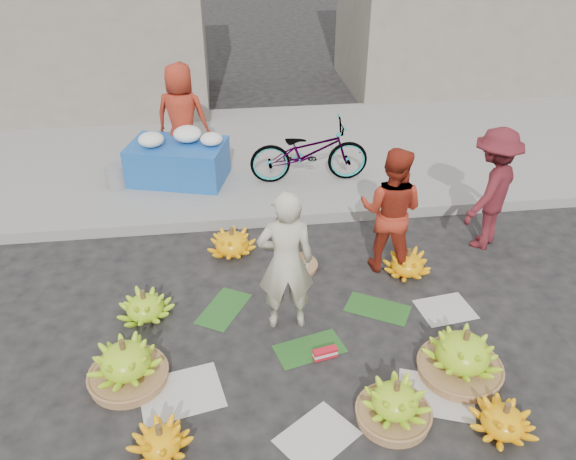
{
  "coord_description": "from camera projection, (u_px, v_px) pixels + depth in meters",
  "views": [
    {
      "loc": [
        -0.8,
        -4.1,
        3.79
      ],
      "look_at": [
        -0.18,
        0.85,
        0.7
      ],
      "focal_mm": 35.0,
      "sensor_mm": 36.0,
      "label": 1
    }
  ],
  "objects": [
    {
      "name": "building_left",
      "position": [
        34.0,
        0.0,
        10.14
      ],
      "size": [
        6.0,
        3.0,
        4.0
      ],
      "primitive_type": "cube",
      "color": "gray",
      "rests_on": "sidewalk"
    },
    {
      "name": "banana_bunch_2",
      "position": [
        395.0,
        403.0,
        4.57
      ],
      "size": [
        0.68,
        0.68,
        0.43
      ],
      "rotation": [
        0.0,
        0.0,
        -0.38
      ],
      "color": "#8F603C",
      "rests_on": "ground"
    },
    {
      "name": "banana_bunch_1",
      "position": [
        161.0,
        441.0,
        4.33
      ],
      "size": [
        0.5,
        0.5,
        0.29
      ],
      "rotation": [
        0.0,
        0.0,
        -0.13
      ],
      "color": "#FFB30C",
      "rests_on": "ground"
    },
    {
      "name": "banana_bunch_6",
      "position": [
        145.0,
        306.0,
        5.68
      ],
      "size": [
        0.55,
        0.55,
        0.33
      ],
      "rotation": [
        0.0,
        0.0,
        0.05
      ],
      "color": "#85C71C",
      "rests_on": "ground"
    },
    {
      "name": "grey_bucket",
      "position": [
        116.0,
        177.0,
        7.87
      ],
      "size": [
        0.29,
        0.29,
        0.33
      ],
      "primitive_type": "cylinder",
      "color": "gray",
      "rests_on": "sidewalk"
    },
    {
      "name": "banana_bunch_3",
      "position": [
        504.0,
        420.0,
        4.49
      ],
      "size": [
        0.61,
        0.61,
        0.32
      ],
      "rotation": [
        0.0,
        0.0,
        -0.31
      ],
      "color": "#FFB30C",
      "rests_on": "ground"
    },
    {
      "name": "bicycle",
      "position": [
        309.0,
        152.0,
        7.93
      ],
      "size": [
        0.62,
        1.69,
        0.89
      ],
      "primitive_type": "imported",
      "rotation": [
        0.0,
        0.0,
        1.55
      ],
      "color": "gray",
      "rests_on": "sidewalk"
    },
    {
      "name": "banana_bunch_4",
      "position": [
        462.0,
        355.0,
        4.99
      ],
      "size": [
        0.75,
        0.75,
        0.5
      ],
      "rotation": [
        0.0,
        0.0,
        -0.04
      ],
      "color": "#8F603C",
      "rests_on": "ground"
    },
    {
      "name": "banana_bunch_0",
      "position": [
        126.0,
        363.0,
        4.92
      ],
      "size": [
        0.69,
        0.69,
        0.47
      ],
      "rotation": [
        0.0,
        0.0,
        0.02
      ],
      "color": "#8F603C",
      "rests_on": "ground"
    },
    {
      "name": "basket_spare",
      "position": [
        297.0,
        266.0,
        6.48
      ],
      "size": [
        0.52,
        0.52,
        0.05
      ],
      "primitive_type": "cylinder",
      "rotation": [
        0.0,
        0.0,
        -0.13
      ],
      "color": "#8F603C",
      "rests_on": "ground"
    },
    {
      "name": "flower_table",
      "position": [
        179.0,
        159.0,
        8.01
      ],
      "size": [
        1.5,
        1.16,
        0.77
      ],
      "rotation": [
        0.0,
        0.0,
        -0.28
      ],
      "color": "#194EA2",
      "rests_on": "sidewalk"
    },
    {
      "name": "vendor_red",
      "position": [
        391.0,
        211.0,
        6.14
      ],
      "size": [
        0.9,
        0.84,
        1.48
      ],
      "primitive_type": "imported",
      "rotation": [
        0.0,
        0.0,
        2.63
      ],
      "color": "#B3331B",
      "rests_on": "ground"
    },
    {
      "name": "banana_bunch_7",
      "position": [
        232.0,
        242.0,
        6.67
      ],
      "size": [
        0.74,
        0.74,
        0.35
      ],
      "rotation": [
        0.0,
        0.0,
        0.41
      ],
      "color": "#FFB30C",
      "rests_on": "ground"
    },
    {
      "name": "man_striped",
      "position": [
        491.0,
        189.0,
        6.55
      ],
      "size": [
        1.1,
        1.06,
        1.5
      ],
      "primitive_type": "imported",
      "rotation": [
        0.0,
        0.0,
        3.87
      ],
      "color": "maroon",
      "rests_on": "ground"
    },
    {
      "name": "flower_vendor",
      "position": [
        182.0,
        118.0,
        8.11
      ],
      "size": [
        0.88,
        0.69,
        1.58
      ],
      "primitive_type": "imported",
      "rotation": [
        0.0,
        0.0,
        2.88
      ],
      "color": "#B3331B",
      "rests_on": "sidewalk"
    },
    {
      "name": "newspaper_scatter",
      "position": [
        332.0,
        396.0,
        4.86
      ],
      "size": [
        3.2,
        1.8,
        0.0
      ],
      "primitive_type": null,
      "color": "beige",
      "rests_on": "ground"
    },
    {
      "name": "vendor_cream",
      "position": [
        286.0,
        262.0,
        5.29
      ],
      "size": [
        0.55,
        0.37,
        1.49
      ],
      "primitive_type": "imported",
      "rotation": [
        0.0,
        0.0,
        3.12
      ],
      "color": "beige",
      "rests_on": "ground"
    },
    {
      "name": "banana_bunch_5",
      "position": [
        407.0,
        263.0,
        6.33
      ],
      "size": [
        0.6,
        0.6,
        0.33
      ],
      "rotation": [
        0.0,
        0.0,
        -0.19
      ],
      "color": "#FFB30C",
      "rests_on": "ground"
    },
    {
      "name": "curb",
      "position": [
        288.0,
        216.0,
        7.36
      ],
      "size": [
        40.0,
        0.25,
        0.15
      ],
      "primitive_type": "cube",
      "color": "gray",
      "rests_on": "ground"
    },
    {
      "name": "ground",
      "position": [
        316.0,
        334.0,
        5.54
      ],
      "size": [
        80.0,
        80.0,
        0.0
      ],
      "primitive_type": "plane",
      "color": "black",
      "rests_on": "ground"
    },
    {
      "name": "incense_stack",
      "position": [
        325.0,
        353.0,
        5.24
      ],
      "size": [
        0.24,
        0.12,
        0.1
      ],
      "primitive_type": "cube",
      "rotation": [
        0.0,
        0.0,
        0.21
      ],
      "color": "red",
      "rests_on": "ground"
    },
    {
      "name": "banana_leaves",
      "position": [
        303.0,
        321.0,
        5.7
      ],
      "size": [
        2.0,
        1.0,
        0.0
      ],
      "primitive_type": null,
      "color": "#1C4F1A",
      "rests_on": "ground"
    },
    {
      "name": "sidewalk",
      "position": [
        272.0,
        152.0,
        9.14
      ],
      "size": [
        40.0,
        4.0,
        0.12
      ],
      "primitive_type": "cube",
      "color": "gray",
      "rests_on": "ground"
    }
  ]
}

